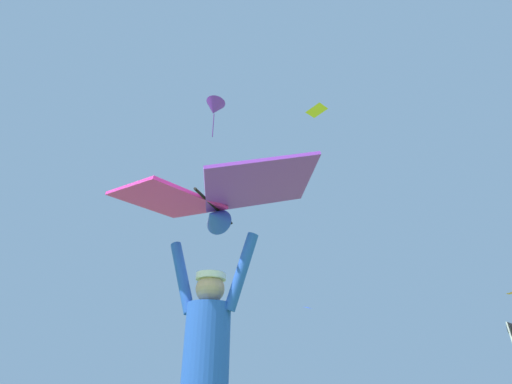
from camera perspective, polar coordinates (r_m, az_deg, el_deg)
kite_flyer_person at (r=2.90m, az=-8.02°, el=-25.81°), size 0.81×0.34×1.92m
held_stunt_kite at (r=3.15m, az=-7.16°, el=-1.00°), size 2.02×1.07×0.42m
distant_kite_blue_high_right at (r=25.86m, az=8.20°, el=-17.71°), size 0.67×0.69×0.25m
distant_kite_purple_mid_left at (r=23.56m, az=-6.63°, el=13.14°), size 1.65×1.61×2.84m
distant_kite_yellow_low_left at (r=13.71m, az=9.57°, el=12.77°), size 0.84×0.83×0.24m
distant_kite_orange_mid_right at (r=36.47m, az=35.55°, el=-12.87°), size 0.80×0.80×0.18m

